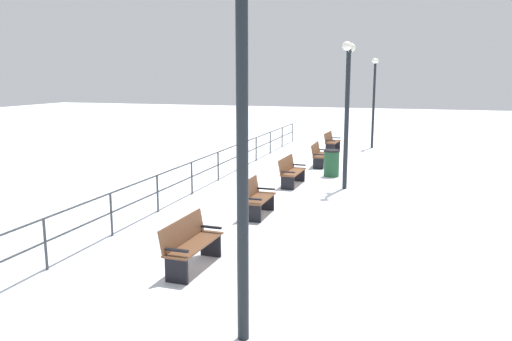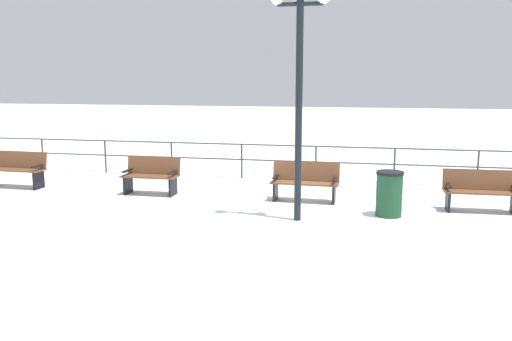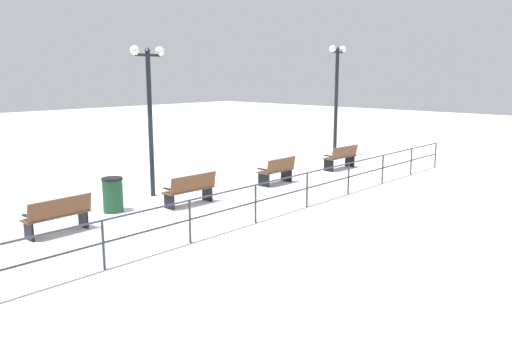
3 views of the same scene
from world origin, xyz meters
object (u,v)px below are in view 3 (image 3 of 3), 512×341
Objects in this scene: bench_third at (190,189)px; lamppost_middle at (149,96)px; bench_second at (277,171)px; lamppost_near at (337,85)px; bench_nearest at (341,157)px; bench_fourth at (58,215)px; trash_bin at (113,195)px.

bench_third is 3.07m from lamppost_middle.
bench_third is at bearing 90.21° from bench_second.
bench_nearest is at bearing 129.41° from lamppost_near.
bench_fourth is at bearing 96.42° from lamppost_near.
bench_third is 2.12m from trash_bin.
lamppost_near is (1.70, -5.92, 2.75)m from bench_second.
bench_second is 1.46× the size of trash_bin.
bench_fourth is 4.77m from lamppost_middle.
bench_second is 0.87× the size of bench_third.
trash_bin is at bearing 111.62° from lamppost_middle.
bench_fourth is (0.23, 11.38, -0.03)m from bench_nearest.
lamppost_near is 9.77m from lamppost_middle.
lamppost_near is at bearing -90.00° from lamppost_middle.
lamppost_middle reaches higher than bench_second.
lamppost_near reaches higher than trash_bin.
bench_nearest is 11.38m from bench_fourth.
bench_nearest reaches higher than bench_third.
trash_bin is at bearing 85.49° from bench_nearest.
lamppost_near reaches higher than bench_nearest.
lamppost_middle is at bearing 3.40° from bench_third.
lamppost_near reaches higher than bench_fourth.
bench_fourth is at bearing 112.14° from lamppost_middle.
bench_second is at bearing -113.77° from lamppost_middle.
trash_bin reaches higher than bench_fourth.
bench_third is 1.02× the size of bench_fourth.
trash_bin is (-0.72, 1.81, -2.55)m from lamppost_middle.
bench_nearest is 9.51m from trash_bin.
lamppost_near is 5.18× the size of trash_bin.
bench_third is 0.32× the size of lamppost_near.
bench_second is 0.89× the size of bench_fourth.
lamppost_near reaches higher than lamppost_middle.
bench_second is 5.74m from trash_bin.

